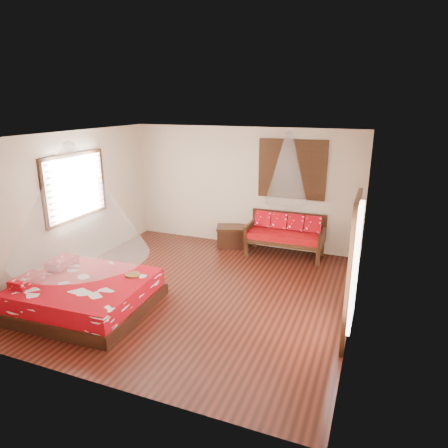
{
  "coord_description": "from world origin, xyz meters",
  "views": [
    {
      "loc": [
        2.94,
        -6.03,
        3.35
      ],
      "look_at": [
        0.34,
        0.6,
        1.15
      ],
      "focal_mm": 32.0,
      "sensor_mm": 36.0,
      "label": 1
    }
  ],
  "objects": [
    {
      "name": "bed",
      "position": [
        -1.44,
        -1.27,
        0.25
      ],
      "size": [
        2.18,
        1.99,
        0.64
      ],
      "rotation": [
        0.0,
        0.0,
        0.05
      ],
      "color": "black",
      "rests_on": "floor"
    },
    {
      "name": "shutter_panel",
      "position": [
        1.12,
        2.72,
        1.9
      ],
      "size": [
        1.52,
        0.06,
        1.32
      ],
      "color": "black",
      "rests_on": "wall_back"
    },
    {
      "name": "room",
      "position": [
        0.0,
        0.0,
        1.4
      ],
      "size": [
        5.54,
        5.54,
        2.84
      ],
      "color": "black",
      "rests_on": "ground"
    },
    {
      "name": "mosquito_net_daybed",
      "position": [
        1.12,
        2.25,
        2.0
      ],
      "size": [
        0.9,
        0.9,
        1.5
      ],
      "primitive_type": "cone",
      "color": "silver",
      "rests_on": "ceiling"
    },
    {
      "name": "mosquito_net_main",
      "position": [
        -1.42,
        -1.27,
        1.85
      ],
      "size": [
        2.18,
        2.18,
        1.8
      ],
      "primitive_type": "cone",
      "color": "silver",
      "rests_on": "ceiling"
    },
    {
      "name": "wine_tray",
      "position": [
        -0.8,
        -0.79,
        0.55
      ],
      "size": [
        0.25,
        0.25,
        0.21
      ],
      "rotation": [
        0.0,
        0.0,
        0.31
      ],
      "color": "brown",
      "rests_on": "bed"
    },
    {
      "name": "glazed_door",
      "position": [
        2.72,
        -0.6,
        1.07
      ],
      "size": [
        0.08,
        1.02,
        2.16
      ],
      "color": "black",
      "rests_on": "floor"
    },
    {
      "name": "window_left",
      "position": [
        -2.71,
        0.2,
        1.7
      ],
      "size": [
        0.1,
        1.74,
        1.34
      ],
      "color": "black",
      "rests_on": "wall_left"
    },
    {
      "name": "daybed",
      "position": [
        1.12,
        2.38,
        0.52
      ],
      "size": [
        1.71,
        0.76,
        0.94
      ],
      "color": "black",
      "rests_on": "floor"
    },
    {
      "name": "storage_chest",
      "position": [
        -0.18,
        2.45,
        0.25
      ],
      "size": [
        0.85,
        0.72,
        0.5
      ],
      "rotation": [
        0.0,
        0.0,
        0.31
      ],
      "color": "black",
      "rests_on": "floor"
    }
  ]
}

